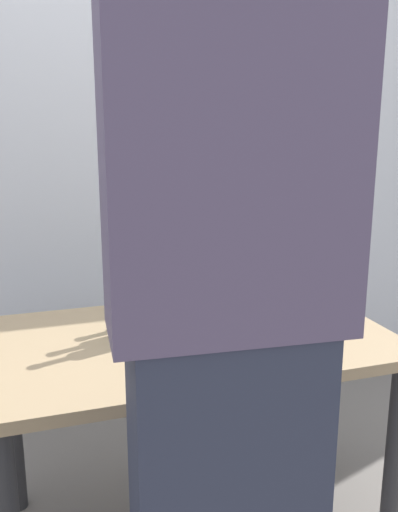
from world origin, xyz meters
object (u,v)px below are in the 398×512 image
beer_bottle_brown (165,289)px  laptop (266,302)px  person_figure (228,348)px  beer_bottle_dark (156,290)px  coffee_mug (232,336)px  beer_bottle_green (142,301)px

beer_bottle_brown → laptop: bearing=-9.7°
laptop → person_figure: person_figure is taller
beer_bottle_dark → person_figure: person_figure is taller
person_figure → coffee_mug: person_figure is taller
person_figure → coffee_mug: size_ratio=16.83×
laptop → beer_bottle_dark: 0.40m
beer_bottle_dark → beer_bottle_brown: size_ratio=1.13×
beer_bottle_green → beer_bottle_dark: size_ratio=0.98×
laptop → beer_bottle_green: beer_bottle_green is taller
beer_bottle_brown → person_figure: (-0.08, -0.78, 0.12)m
laptop → coffee_mug: (-0.23, -0.26, 0.00)m
beer_bottle_dark → person_figure: size_ratio=0.17×
beer_bottle_green → person_figure: size_ratio=0.17×
laptop → beer_bottle_brown: size_ratio=1.45×
beer_bottle_green → beer_bottle_brown: beer_bottle_green is taller
person_figure → beer_bottle_dark: bearing=87.7°
beer_bottle_dark → person_figure: (-0.03, -0.71, 0.10)m
beer_bottle_green → person_figure: person_figure is taller
laptop → coffee_mug: 0.35m
beer_bottle_green → coffee_mug: bearing=-36.9°
beer_bottle_green → coffee_mug: size_ratio=2.88×
laptop → beer_bottle_green: size_ratio=1.31×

